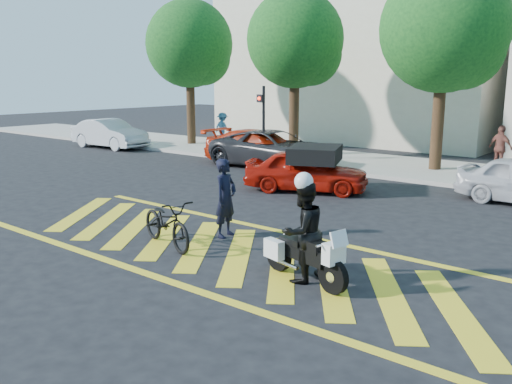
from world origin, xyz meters
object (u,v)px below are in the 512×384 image
Objects in this scene: red_convertible at (306,171)px; parked_left at (260,148)px; parked_mid_left at (274,149)px; officer_bike at (226,198)px; bicycle at (167,223)px; officer_moto at (303,232)px; parked_far_left at (110,134)px; police_motorcycle at (303,255)px.

red_convertible is 5.26m from parked_left.
parked_left is 0.93× the size of parked_mid_left.
officer_bike is at bearing -151.05° from parked_mid_left.
bicycle is 11.00m from parked_left.
parked_far_left is (-18.07, 9.27, -0.17)m from officer_moto.
parked_left is at bearing 88.51° from parked_mid_left.
officer_moto is 12.83m from parked_left.
parked_left is 0.70m from parked_mid_left.
parked_left is at bearing -124.42° from officer_moto.
parked_far_left is (-15.17, 8.06, -0.16)m from officer_bike.
police_motorcycle is 20.32m from parked_far_left.
officer_moto reaches higher than parked_left.
parked_mid_left is (-3.58, 3.06, 0.08)m from red_convertible.
red_convertible is at bearing -132.09° from parked_mid_left.
officer_moto is at bearing -141.19° from parked_left.
parked_mid_left is at bearing 22.87° from officer_bike.
police_motorcycle is (3.39, 0.14, -0.04)m from bicycle.
officer_moto is (3.38, 0.13, 0.38)m from bicycle.
parked_far_left is (-13.82, 2.74, 0.07)m from red_convertible.
officer_bike reaches higher than parked_far_left.
parked_far_left is at bearing 54.43° from officer_bike.
officer_bike is 3.13m from officer_moto.
officer_bike is at bearing 171.53° from police_motorcycle.
parked_mid_left reaches higher than bicycle.
red_convertible is at bearing -128.43° from parked_left.
officer_moto reaches higher than police_motorcycle.
officer_moto is 0.41× the size of parked_far_left.
officer_bike is 5.50m from red_convertible.
police_motorcycle is 1.10× the size of officer_moto.
parked_far_left is 10.25m from parked_mid_left.
police_motorcycle is at bearing -120.01° from officer_bike.
parked_far_left is at bearing 90.30° from parked_mid_left.
parked_left is at bearing 145.65° from police_motorcycle.
police_motorcycle is 0.42m from officer_moto.
bicycle is at bearing 152.55° from officer_bike.
red_convertible is (-0.87, 6.66, 0.14)m from bicycle.
police_motorcycle is 0.45× the size of parked_far_left.
parked_far_left is at bearing 73.30° from bicycle.
red_convertible reaches higher than police_motorcycle.
bicycle reaches higher than police_motorcycle.
parked_mid_left is (-7.84, 9.59, 0.26)m from police_motorcycle.
officer_bike is 0.90× the size of police_motorcycle.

